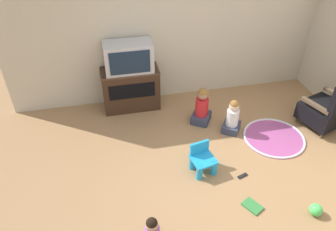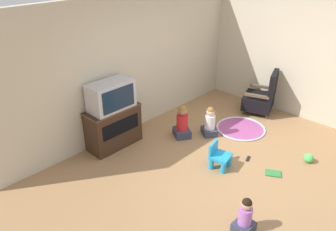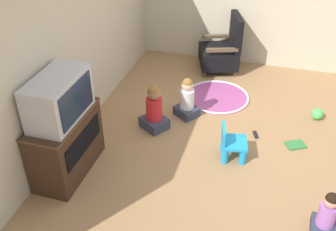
# 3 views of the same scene
# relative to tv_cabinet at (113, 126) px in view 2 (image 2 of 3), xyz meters

# --- Properties ---
(ground_plane) EXTENTS (30.00, 30.00, 0.00)m
(ground_plane) POSITION_rel_tv_cabinet_xyz_m (0.96, -2.01, -0.39)
(ground_plane) COLOR #9E754C
(wall_back) EXTENTS (5.59, 0.12, 2.56)m
(wall_back) POSITION_rel_tv_cabinet_xyz_m (0.75, 0.30, 0.90)
(wall_back) COLOR beige
(wall_back) RESTS_ON ground_plane
(wall_right) EXTENTS (0.12, 5.37, 2.56)m
(wall_right) POSITION_rel_tv_cabinet_xyz_m (3.48, -2.32, 0.90)
(wall_right) COLOR beige
(wall_right) RESTS_ON ground_plane
(tv_cabinet) EXTENTS (0.98, 0.45, 0.75)m
(tv_cabinet) POSITION_rel_tv_cabinet_xyz_m (0.00, 0.00, 0.00)
(tv_cabinet) COLOR #382316
(tv_cabinet) RESTS_ON ground_plane
(television) EXTENTS (0.79, 0.42, 0.49)m
(television) POSITION_rel_tv_cabinet_xyz_m (0.00, -0.01, 0.61)
(television) COLOR #B7B7BC
(television) RESTS_ON tv_cabinet
(black_armchair) EXTENTS (0.79, 0.78, 0.95)m
(black_armchair) POSITION_rel_tv_cabinet_xyz_m (3.02, -1.25, -0.04)
(black_armchair) COLOR brown
(black_armchair) RESTS_ON ground_plane
(yellow_kid_chair) EXTENTS (0.37, 0.36, 0.43)m
(yellow_kid_chair) POSITION_rel_tv_cabinet_xyz_m (0.78, -1.77, -0.21)
(yellow_kid_chair) COLOR #1E99DB
(yellow_kid_chair) RESTS_ON ground_plane
(play_mat) EXTENTS (0.98, 0.98, 0.04)m
(play_mat) POSITION_rel_tv_cabinet_xyz_m (2.10, -1.36, -0.38)
(play_mat) COLOR #A54C8C
(play_mat) RESTS_ON ground_plane
(child_watching_left) EXTENTS (0.39, 0.40, 0.59)m
(child_watching_left) POSITION_rel_tv_cabinet_xyz_m (1.50, -1.03, -0.13)
(child_watching_left) COLOR #33384C
(child_watching_left) RESTS_ON ground_plane
(child_watching_center) EXTENTS (0.42, 0.43, 0.65)m
(child_watching_center) POSITION_rel_tv_cabinet_xyz_m (1.09, -0.68, -0.10)
(child_watching_center) COLOR #33384C
(child_watching_center) RESTS_ON ground_plane
(child_watching_right) EXTENTS (0.27, 0.24, 0.52)m
(child_watching_right) POSITION_rel_tv_cabinet_xyz_m (-0.12, -2.82, -0.16)
(child_watching_right) COLOR #33384C
(child_watching_right) RESTS_ON ground_plane
(toy_ball) EXTENTS (0.16, 0.16, 0.16)m
(toy_ball) POSITION_rel_tv_cabinet_xyz_m (1.92, -2.80, -0.30)
(toy_ball) COLOR #4CCC59
(toy_ball) RESTS_ON ground_plane
(book) EXTENTS (0.26, 0.29, 0.02)m
(book) POSITION_rel_tv_cabinet_xyz_m (1.21, -2.53, -0.37)
(book) COLOR #337F3D
(book) RESTS_ON ground_plane
(remote_control) EXTENTS (0.16, 0.09, 0.02)m
(remote_control) POSITION_rel_tv_cabinet_xyz_m (1.29, -2.02, -0.38)
(remote_control) COLOR black
(remote_control) RESTS_ON ground_plane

